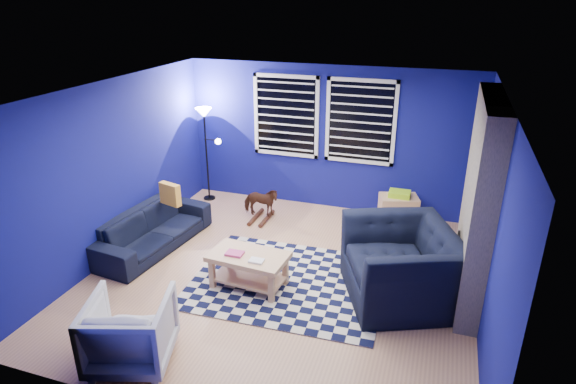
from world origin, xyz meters
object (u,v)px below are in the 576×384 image
(armchair_bent, at_px, (130,331))
(rocking_horse, at_px, (261,202))
(sofa, at_px, (152,229))
(armchair_big, at_px, (401,265))
(floor_lamp, at_px, (206,126))
(coffee_table, at_px, (249,263))
(cabinet, at_px, (398,210))
(tv, at_px, (482,153))

(armchair_bent, xyz_separation_m, rocking_horse, (0.02, 3.58, -0.05))
(sofa, relative_size, armchair_big, 1.40)
(floor_lamp, bearing_deg, armchair_big, -29.36)
(rocking_horse, bearing_deg, armchair_bent, 172.55)
(coffee_table, height_order, floor_lamp, floor_lamp)
(floor_lamp, bearing_deg, sofa, -89.09)
(cabinet, bearing_deg, sofa, -167.65)
(rocking_horse, bearing_deg, sofa, 132.15)
(tv, relative_size, armchair_big, 0.70)
(tv, height_order, floor_lamp, floor_lamp)
(sofa, bearing_deg, rocking_horse, -34.08)
(coffee_table, bearing_deg, armchair_big, 11.51)
(armchair_bent, relative_size, rocking_horse, 1.36)
(cabinet, distance_m, floor_lamp, 3.63)
(tv, relative_size, armchair_bent, 1.20)
(armchair_bent, distance_m, floor_lamp, 4.41)
(sofa, distance_m, armchair_big, 3.67)
(rocking_horse, bearing_deg, coffee_table, -170.15)
(sofa, relative_size, rocking_horse, 3.27)
(sofa, height_order, rocking_horse, rocking_horse)
(armchair_bent, bearing_deg, tv, -147.70)
(cabinet, bearing_deg, armchair_big, -100.28)
(tv, distance_m, floor_lamp, 4.58)
(armchair_bent, distance_m, rocking_horse, 3.58)
(armchair_big, xyz_separation_m, armchair_bent, (-2.49, -2.04, -0.09))
(sofa, bearing_deg, tv, -61.52)
(armchair_bent, bearing_deg, armchair_big, -158.33)
(armchair_bent, distance_m, cabinet, 4.70)
(tv, bearing_deg, sofa, -158.24)
(armchair_big, distance_m, coffee_table, 1.92)
(armchair_big, relative_size, rocking_horse, 2.34)
(coffee_table, relative_size, cabinet, 1.49)
(tv, xyz_separation_m, armchair_bent, (-3.37, -4.01, -1.02))
(armchair_bent, relative_size, cabinet, 1.19)
(rocking_horse, distance_m, coffee_table, 2.01)
(armchair_big, height_order, armchair_bent, armchair_big)
(cabinet, bearing_deg, armchair_bent, -135.68)
(cabinet, height_order, floor_lamp, floor_lamp)
(tv, relative_size, coffee_table, 0.97)
(sofa, distance_m, rocking_horse, 1.84)
(armchair_big, distance_m, floor_lamp, 4.35)
(rocking_horse, distance_m, floor_lamp, 1.72)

